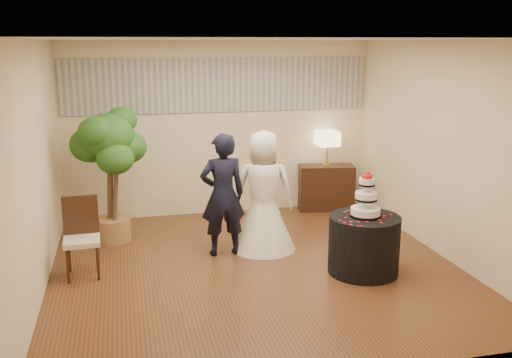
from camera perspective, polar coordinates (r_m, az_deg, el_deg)
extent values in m
cube|color=brown|center=(7.27, -0.04, -8.84)|extent=(5.00, 5.00, 0.00)
cube|color=white|center=(6.72, -0.04, 13.82)|extent=(5.00, 5.00, 0.00)
cube|color=beige|center=(9.27, -3.62, 5.03)|extent=(5.00, 0.06, 2.80)
cube|color=beige|center=(4.54, 7.28, -4.12)|extent=(5.00, 0.06, 2.80)
cube|color=beige|center=(6.75, -21.18, 0.92)|extent=(0.06, 5.00, 2.80)
cube|color=beige|center=(7.81, 18.13, 2.78)|extent=(0.06, 5.00, 2.80)
cube|color=#A19F95|center=(9.17, -3.66, 9.34)|extent=(4.90, 0.02, 0.85)
imported|color=black|center=(7.48, -3.34, -1.59)|extent=(0.62, 0.42, 1.64)
imported|color=white|center=(7.67, 0.76, -1.16)|extent=(1.06, 1.06, 1.64)
cylinder|color=black|center=(7.13, 10.74, -6.46)|extent=(1.01, 1.01, 0.72)
cube|color=#311C11|center=(9.68, 7.02, -0.84)|extent=(0.97, 0.55, 0.76)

